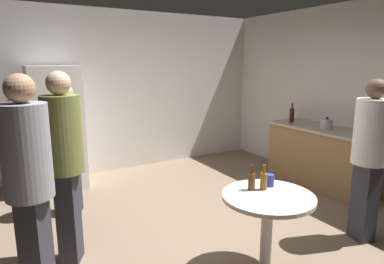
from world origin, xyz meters
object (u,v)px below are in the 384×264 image
(person_in_white_shirt, at_px, (370,149))
(wine_bottle_on_counter, at_px, (292,115))
(person_in_gray_shirt, at_px, (29,175))
(person_in_orange_shirt, at_px, (68,140))
(kettle, at_px, (327,124))
(foreground_table, at_px, (268,206))
(person_in_olive_shirt, at_px, (64,154))
(plastic_cup_blue, at_px, (270,180))
(beer_bottle_amber, at_px, (264,180))
(beer_bottle_brown, at_px, (252,181))
(beer_bottle_on_counter, at_px, (358,128))
(refrigerator, at_px, (56,128))

(person_in_white_shirt, bearing_deg, wine_bottle_on_counter, -104.12)
(person_in_gray_shirt, height_order, person_in_orange_shirt, person_in_gray_shirt)
(kettle, relative_size, foreground_table, 0.30)
(person_in_white_shirt, height_order, person_in_olive_shirt, person_in_olive_shirt)
(foreground_table, height_order, plastic_cup_blue, plastic_cup_blue)
(kettle, distance_m, wine_bottle_on_counter, 0.67)
(person_in_white_shirt, xyz_separation_m, person_in_orange_shirt, (-2.51, 2.22, -0.06))
(beer_bottle_amber, distance_m, person_in_white_shirt, 1.26)
(kettle, relative_size, beer_bottle_amber, 1.06)
(wine_bottle_on_counter, height_order, person_in_white_shirt, person_in_white_shirt)
(beer_bottle_brown, xyz_separation_m, person_in_gray_shirt, (-1.74, 0.43, 0.23))
(plastic_cup_blue, xyz_separation_m, person_in_orange_shirt, (-1.39, 1.98, 0.14))
(beer_bottle_on_counter, bearing_deg, beer_bottle_amber, -165.66)
(kettle, relative_size, person_in_olive_shirt, 0.14)
(kettle, height_order, person_in_orange_shirt, person_in_orange_shirt)
(person_in_olive_shirt, bearing_deg, beer_bottle_brown, -4.60)
(foreground_table, bearing_deg, person_in_gray_shirt, 161.56)
(plastic_cup_blue, bearing_deg, beer_bottle_amber, -162.34)
(plastic_cup_blue, height_order, person_in_white_shirt, person_in_white_shirt)
(wine_bottle_on_counter, xyz_separation_m, person_in_gray_shirt, (-3.95, -1.21, 0.03))
(plastic_cup_blue, bearing_deg, beer_bottle_on_counter, 14.17)
(person_in_white_shirt, height_order, person_in_orange_shirt, person_in_white_shirt)
(beer_bottle_amber, xyz_separation_m, plastic_cup_blue, (0.11, 0.03, -0.03))
(person_in_olive_shirt, bearing_deg, refrigerator, 111.17)
(beer_bottle_on_counter, bearing_deg, beer_bottle_brown, -167.39)
(kettle, bearing_deg, refrigerator, 149.16)
(beer_bottle_brown, height_order, person_in_gray_shirt, person_in_gray_shirt)
(kettle, height_order, foreground_table, kettle)
(beer_bottle_amber, bearing_deg, foreground_table, -112.87)
(wine_bottle_on_counter, relative_size, person_in_white_shirt, 0.18)
(kettle, distance_m, person_in_gray_shirt, 3.99)
(kettle, height_order, plastic_cup_blue, kettle)
(refrigerator, bearing_deg, wine_bottle_on_counter, -21.72)
(wine_bottle_on_counter, distance_m, plastic_cup_blue, 2.61)
(kettle, relative_size, beer_bottle_brown, 1.06)
(refrigerator, height_order, person_in_white_shirt, refrigerator)
(beer_bottle_amber, relative_size, person_in_olive_shirt, 0.13)
(wine_bottle_on_counter, xyz_separation_m, beer_bottle_amber, (-2.11, -1.68, -0.20))
(beer_bottle_brown, relative_size, person_in_gray_shirt, 0.13)
(person_in_orange_shirt, bearing_deg, foreground_table, -29.11)
(refrigerator, distance_m, person_in_white_shirt, 4.08)
(kettle, distance_m, foreground_table, 2.47)
(person_in_gray_shirt, bearing_deg, person_in_olive_shirt, 87.65)
(beer_bottle_on_counter, distance_m, person_in_orange_shirt, 3.75)
(person_in_white_shirt, bearing_deg, person_in_olive_shirt, -11.75)
(beer_bottle_on_counter, distance_m, beer_bottle_brown, 2.33)
(plastic_cup_blue, bearing_deg, refrigerator, 114.59)
(kettle, bearing_deg, beer_bottle_amber, -154.45)
(person_in_olive_shirt, bearing_deg, person_in_orange_shirt, 105.80)
(person_in_olive_shirt, height_order, person_in_orange_shirt, person_in_olive_shirt)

